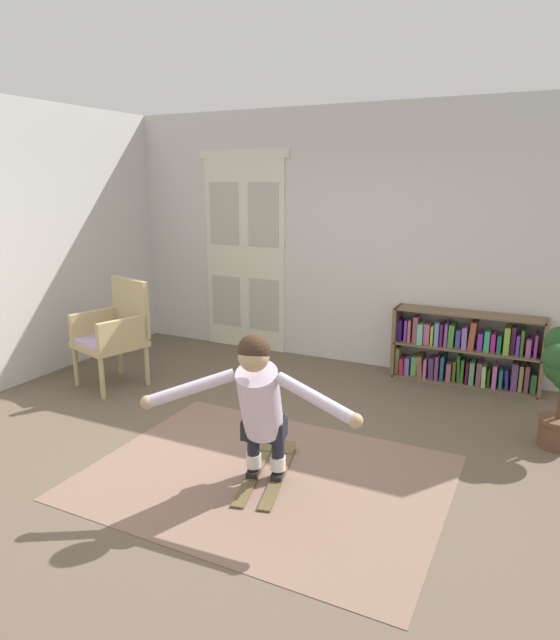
{
  "coord_description": "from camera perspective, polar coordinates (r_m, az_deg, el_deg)",
  "views": [
    {
      "loc": [
        1.96,
        -3.46,
        2.09
      ],
      "look_at": [
        0.13,
        0.25,
        1.05
      ],
      "focal_mm": 31.19,
      "sensor_mm": 36.0,
      "label": 1
    }
  ],
  "objects": [
    {
      "name": "person_skier",
      "position": [
        3.75,
        -2.13,
        -8.19
      ],
      "size": [
        1.4,
        0.79,
        1.08
      ],
      "color": "white",
      "rests_on": "skis_pair"
    },
    {
      "name": "ground_plane",
      "position": [
        4.49,
        -3.02,
        -13.65
      ],
      "size": [
        7.2,
        7.2,
        0.0
      ],
      "primitive_type": "plane",
      "color": "brown"
    },
    {
      "name": "side_wall_left",
      "position": [
        6.31,
        -25.96,
        6.89
      ],
      "size": [
        0.1,
        6.0,
        2.9
      ],
      "primitive_type": "cube",
      "color": "beige",
      "rests_on": "ground"
    },
    {
      "name": "bookshelf",
      "position": [
        6.14,
        18.45,
        -3.14
      ],
      "size": [
        1.51,
        0.3,
        0.77
      ],
      "color": "brown",
      "rests_on": "ground"
    },
    {
      "name": "rug",
      "position": [
        4.18,
        -1.46,
        -15.78
      ],
      "size": [
        2.53,
        1.92,
        0.01
      ],
      "primitive_type": "cube",
      "color": "#826454",
      "rests_on": "ground"
    },
    {
      "name": "back_wall",
      "position": [
        6.4,
        8.35,
        8.23
      ],
      "size": [
        6.0,
        0.1,
        2.9
      ],
      "primitive_type": "cube",
      "color": "beige",
      "rests_on": "ground"
    },
    {
      "name": "double_door",
      "position": [
        6.97,
        -3.64,
        7.0
      ],
      "size": [
        1.22,
        0.05,
        2.45
      ],
      "color": "beige",
      "rests_on": "ground"
    },
    {
      "name": "skis_pair",
      "position": [
        4.2,
        -1.36,
        -15.34
      ],
      "size": [
        0.48,
        0.94,
        0.07
      ],
      "color": "brown",
      "rests_on": "rug"
    },
    {
      "name": "wicker_chair",
      "position": [
        6.01,
        -16.53,
        -1.0
      ],
      "size": [
        0.75,
        0.75,
        1.1
      ],
      "color": "tan",
      "rests_on": "ground"
    }
  ]
}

